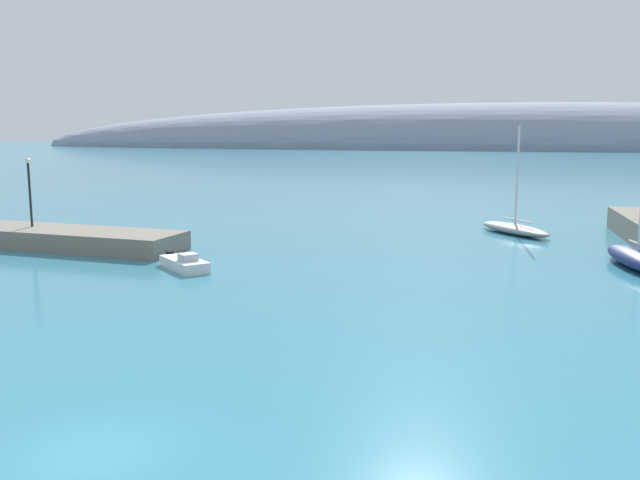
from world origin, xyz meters
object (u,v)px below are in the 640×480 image
object	(u,v)px
sailboat_grey_mid_mooring	(515,228)
motorboat_white_foreground	(184,263)
harbor_lamp_post	(29,185)
sailboat_navy_near_shore	(638,258)

from	to	relation	value
sailboat_grey_mid_mooring	motorboat_white_foreground	size ratio (longest dim) A/B	2.13
motorboat_white_foreground	harbor_lamp_post	size ratio (longest dim) A/B	0.81
motorboat_white_foreground	sailboat_navy_near_shore	bearing A→B (deg)	56.94
motorboat_white_foreground	harbor_lamp_post	bearing A→B (deg)	-158.64
harbor_lamp_post	sailboat_navy_near_shore	bearing A→B (deg)	0.19
sailboat_navy_near_shore	harbor_lamp_post	bearing A→B (deg)	80.60
motorboat_white_foreground	sailboat_grey_mid_mooring	bearing A→B (deg)	86.40
sailboat_navy_near_shore	motorboat_white_foreground	distance (m)	26.47
sailboat_navy_near_shore	motorboat_white_foreground	world-z (taller)	sailboat_navy_near_shore
sailboat_grey_mid_mooring	harbor_lamp_post	world-z (taller)	sailboat_grey_mid_mooring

